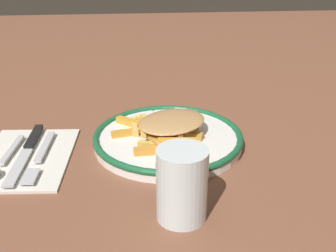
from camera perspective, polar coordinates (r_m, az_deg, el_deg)
name	(u,v)px	position (r m, az deg, el deg)	size (l,w,h in m)	color
ground_plane	(168,144)	(0.79, 0.00, -2.45)	(2.60, 2.60, 0.00)	brown
plate	(168,138)	(0.79, 0.00, -1.65)	(0.27, 0.27, 0.02)	white
fries_heap	(168,127)	(0.77, -0.05, -0.19)	(0.19, 0.16, 0.04)	gold
napkin	(26,157)	(0.78, -18.27, -3.86)	(0.15, 0.22, 0.01)	silver
fork	(40,156)	(0.76, -16.54, -3.81)	(0.03, 0.18, 0.01)	silver
knife	(28,148)	(0.80, -18.00, -2.73)	(0.03, 0.21, 0.01)	black
spoon	(1,163)	(0.76, -21.21, -4.60)	(0.03, 0.15, 0.01)	silver
water_glass	(182,185)	(0.58, 1.87, -7.73)	(0.07, 0.07, 0.10)	silver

